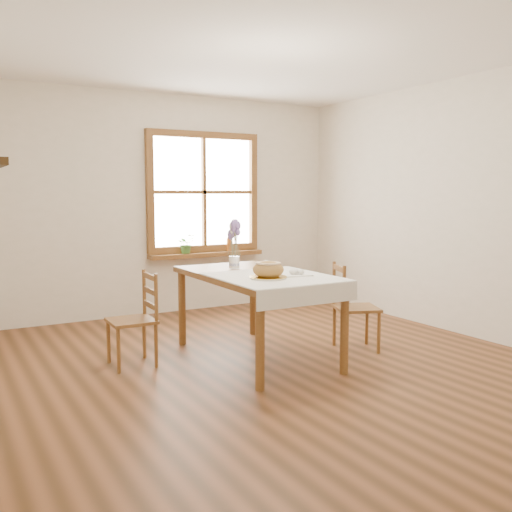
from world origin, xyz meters
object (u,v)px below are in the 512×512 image
(chair_left, at_px, (131,319))
(bread_plate, at_px, (268,278))
(flower_vase, at_px, (234,263))
(dining_table, at_px, (256,283))
(chair_right, at_px, (356,307))

(chair_left, bearing_deg, bread_plate, 53.53)
(flower_vase, bearing_deg, chair_left, -178.74)
(dining_table, height_order, chair_left, chair_left)
(dining_table, bearing_deg, chair_right, -14.11)
(bread_plate, bearing_deg, dining_table, 74.87)
(dining_table, bearing_deg, chair_left, 162.41)
(dining_table, bearing_deg, flower_vase, 95.55)
(chair_right, bearing_deg, flower_vase, 80.49)
(bread_plate, distance_m, flower_vase, 0.72)
(dining_table, xyz_separation_m, chair_left, (-1.02, 0.32, -0.27))
(chair_left, xyz_separation_m, chair_right, (1.95, -0.56, 0.01))
(chair_right, height_order, bread_plate, chair_right)
(flower_vase, bearing_deg, bread_plate, -95.41)
(dining_table, distance_m, flower_vase, 0.37)
(dining_table, height_order, chair_right, chair_right)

